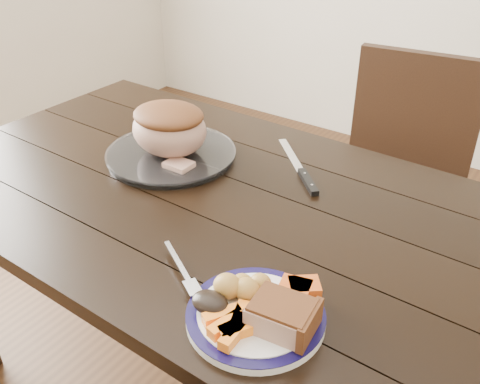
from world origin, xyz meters
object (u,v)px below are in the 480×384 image
Objects in this scene: pork_slice at (282,316)px; carving_knife at (304,175)px; chair_far at (399,178)px; fork at (183,272)px; roast_joint at (169,130)px; serving_platter at (171,155)px; dinner_plate at (256,317)px; dining_table at (219,227)px.

pork_slice reaches higher than carving_knife.
chair_far is 1.06m from fork.
chair_far reaches higher than roast_joint.
chair_far is 0.85m from roast_joint.
carving_knife is (0.35, 0.12, -0.08)m from roast_joint.
chair_far is 0.82m from serving_platter.
serving_platter is at bearing 146.50° from pork_slice.
roast_joint is (-0.45, -0.65, 0.31)m from chair_far.
pork_slice reaches higher than dinner_plate.
dining_table is 0.26m from serving_platter.
chair_far reaches higher than pork_slice.
carving_knife is at bearing 18.60° from roast_joint.
serving_platter is (-0.45, -0.65, 0.23)m from chair_far.
dining_table is at bearing 65.89° from chair_far.
chair_far is 8.77× the size of pork_slice.
dining_table is 0.30m from roast_joint.
dining_table is 15.24× the size of pork_slice.
serving_platter is 2.14× the size of fork.
dinner_plate is 1.54× the size of fork.
dinner_plate is 2.35× the size of pork_slice.
roast_joint is at bearing 48.15° from chair_far.
dinner_plate is 0.66m from roast_joint.
serving_platter is 0.70m from pork_slice.
chair_far is at bearing 73.26° from dining_table.
dinner_plate is at bearing 175.24° from pork_slice.
dining_table is 0.33m from fork.
fork is 0.67× the size of carving_knife.
roast_joint reaches higher than dining_table.
serving_platter is 0.37m from carving_knife.
carving_knife is (-0.10, -0.53, 0.23)m from chair_far.
roast_joint is 0.38m from carving_knife.
dinner_plate is 1.18× the size of roast_joint.
dining_table is 0.26m from carving_knife.
fork is at bearing -46.39° from roast_joint.
fork is 0.52m from roast_joint.
serving_platter reaches higher than dining_table.
roast_joint is (-0.59, 0.39, 0.04)m from pork_slice.
roast_joint is 0.87× the size of carving_knife.
chair_far is 3.73× the size of dinner_plate.
fork is at bearing -65.62° from dining_table.
carving_knife is at bearing 58.45° from dining_table.
dining_table is 9.97× the size of fork.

